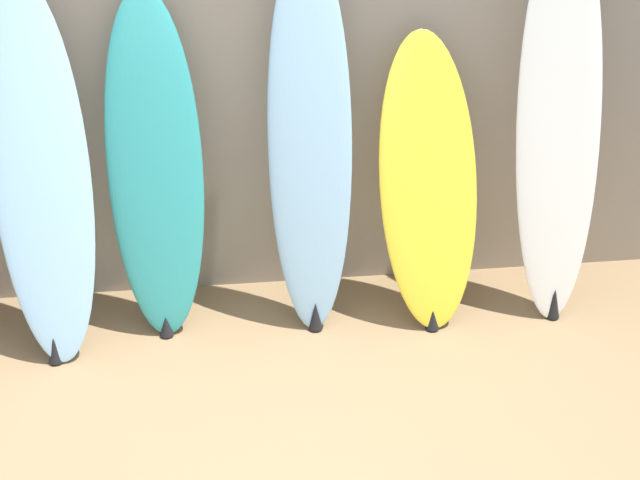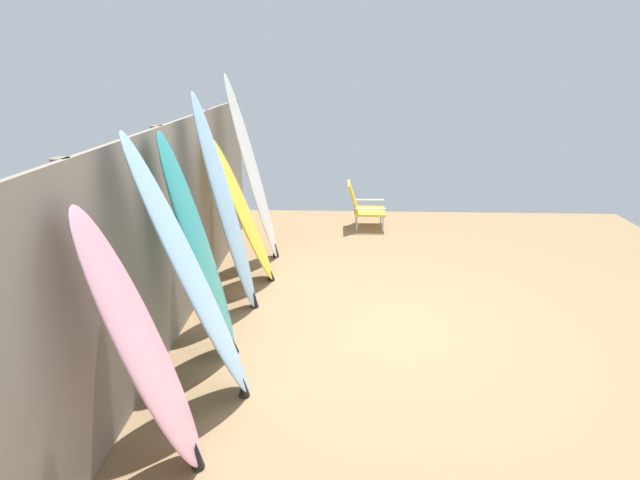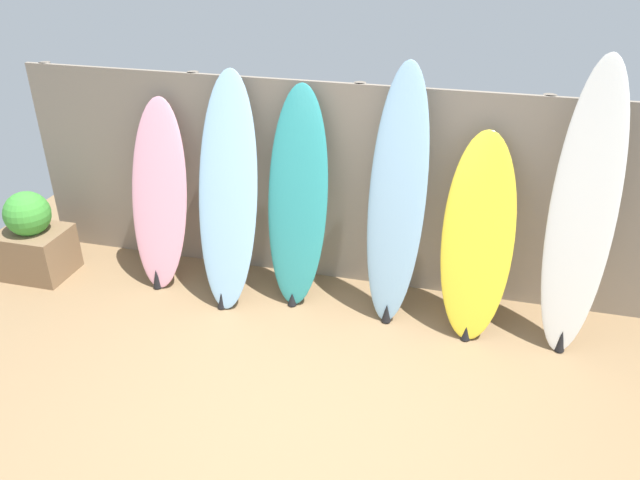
{
  "view_description": "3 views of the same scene",
  "coord_description": "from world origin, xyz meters",
  "px_view_note": "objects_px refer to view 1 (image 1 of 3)",
  "views": [
    {
      "loc": [
        -0.1,
        -2.81,
        2.64
      ],
      "look_at": [
        0.36,
        0.87,
        0.82
      ],
      "focal_mm": 50.0,
      "sensor_mm": 36.0,
      "label": 1
    },
    {
      "loc": [
        -3.98,
        0.58,
        2.26
      ],
      "look_at": [
        0.28,
        0.75,
        0.75
      ],
      "focal_mm": 28.0,
      "sensor_mm": 36.0,
      "label": 2
    },
    {
      "loc": [
        0.93,
        -2.83,
        3.04
      ],
      "look_at": [
        0.02,
        0.69,
        1.08
      ],
      "focal_mm": 35.0,
      "sensor_mm": 36.0,
      "label": 3
    }
  ],
  "objects_px": {
    "surfboard_skyblue_3": "(310,145)",
    "surfboard_white_5": "(559,126)",
    "surfboard_teal_2": "(155,169)",
    "surfboard_skyblue_1": "(41,175)",
    "surfboard_yellow_4": "(428,183)"
  },
  "relations": [
    {
      "from": "surfboard_white_5",
      "to": "surfboard_skyblue_1",
      "type": "bearing_deg",
      "value": -179.04
    },
    {
      "from": "surfboard_skyblue_1",
      "to": "surfboard_yellow_4",
      "type": "relative_size",
      "value": 1.22
    },
    {
      "from": "surfboard_skyblue_1",
      "to": "surfboard_teal_2",
      "type": "xyz_separation_m",
      "value": [
        0.57,
        0.1,
        -0.03
      ]
    },
    {
      "from": "surfboard_skyblue_1",
      "to": "surfboard_teal_2",
      "type": "distance_m",
      "value": 0.58
    },
    {
      "from": "surfboard_skyblue_1",
      "to": "surfboard_yellow_4",
      "type": "xyz_separation_m",
      "value": [
        2.04,
        0.03,
        -0.16
      ]
    },
    {
      "from": "surfboard_teal_2",
      "to": "surfboard_yellow_4",
      "type": "xyz_separation_m",
      "value": [
        1.47,
        -0.07,
        -0.13
      ]
    },
    {
      "from": "surfboard_teal_2",
      "to": "surfboard_white_5",
      "type": "relative_size",
      "value": 0.84
    },
    {
      "from": "surfboard_teal_2",
      "to": "surfboard_skyblue_3",
      "type": "height_order",
      "value": "surfboard_skyblue_3"
    },
    {
      "from": "surfboard_skyblue_3",
      "to": "surfboard_white_5",
      "type": "height_order",
      "value": "surfboard_white_5"
    },
    {
      "from": "surfboard_skyblue_1",
      "to": "surfboard_yellow_4",
      "type": "bearing_deg",
      "value": 0.98
    },
    {
      "from": "surfboard_teal_2",
      "to": "surfboard_skyblue_3",
      "type": "distance_m",
      "value": 0.83
    },
    {
      "from": "surfboard_skyblue_1",
      "to": "surfboard_white_5",
      "type": "distance_m",
      "value": 2.75
    },
    {
      "from": "surfboard_teal_2",
      "to": "surfboard_yellow_4",
      "type": "height_order",
      "value": "surfboard_teal_2"
    },
    {
      "from": "surfboard_teal_2",
      "to": "surfboard_white_5",
      "type": "distance_m",
      "value": 2.18
    },
    {
      "from": "surfboard_white_5",
      "to": "surfboard_yellow_4",
      "type": "bearing_deg",
      "value": -179.09
    }
  ]
}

